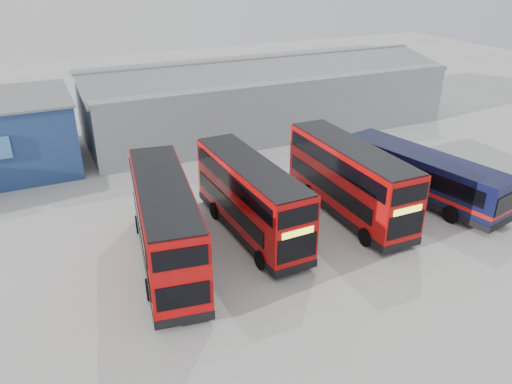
{
  "coord_description": "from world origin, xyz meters",
  "views": [
    {
      "loc": [
        -10.48,
        -18.81,
        13.78
      ],
      "look_at": [
        -0.2,
        3.32,
        2.1
      ],
      "focal_mm": 35.0,
      "sensor_mm": 36.0,
      "label": 1
    }
  ],
  "objects_px": {
    "double_decker_left": "(166,225)",
    "single_decker_blue": "(422,177)",
    "maintenance_shed": "(261,95)",
    "double_decker_right": "(349,181)",
    "double_decker_centre": "(251,199)"
  },
  "relations": [
    {
      "from": "maintenance_shed",
      "to": "double_decker_left",
      "type": "xyz_separation_m",
      "value": [
        -13.67,
        -18.3,
        -0.45
      ]
    },
    {
      "from": "single_decker_blue",
      "to": "double_decker_left",
      "type": "bearing_deg",
      "value": -9.9
    },
    {
      "from": "double_decker_right",
      "to": "single_decker_blue",
      "type": "relative_size",
      "value": 0.91
    },
    {
      "from": "maintenance_shed",
      "to": "double_decker_right",
      "type": "xyz_separation_m",
      "value": [
        -2.73,
        -17.53,
        -0.51
      ]
    },
    {
      "from": "double_decker_centre",
      "to": "single_decker_blue",
      "type": "bearing_deg",
      "value": -4.69
    },
    {
      "from": "double_decker_left",
      "to": "single_decker_blue",
      "type": "height_order",
      "value": "double_decker_left"
    },
    {
      "from": "double_decker_left",
      "to": "double_decker_centre",
      "type": "height_order",
      "value": "double_decker_left"
    },
    {
      "from": "double_decker_right",
      "to": "maintenance_shed",
      "type": "bearing_deg",
      "value": 81.5
    },
    {
      "from": "double_decker_left",
      "to": "single_decker_blue",
      "type": "relative_size",
      "value": 0.95
    },
    {
      "from": "maintenance_shed",
      "to": "double_decker_left",
      "type": "distance_m",
      "value": 22.84
    },
    {
      "from": "double_decker_left",
      "to": "maintenance_shed",
      "type": "bearing_deg",
      "value": -118.29
    },
    {
      "from": "maintenance_shed",
      "to": "double_decker_right",
      "type": "bearing_deg",
      "value": -98.85
    },
    {
      "from": "double_decker_left",
      "to": "single_decker_blue",
      "type": "xyz_separation_m",
      "value": [
        16.18,
        0.55,
        -0.7
      ]
    },
    {
      "from": "double_decker_left",
      "to": "single_decker_blue",
      "type": "bearing_deg",
      "value": -169.58
    },
    {
      "from": "maintenance_shed",
      "to": "single_decker_blue",
      "type": "distance_m",
      "value": 17.96
    }
  ]
}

